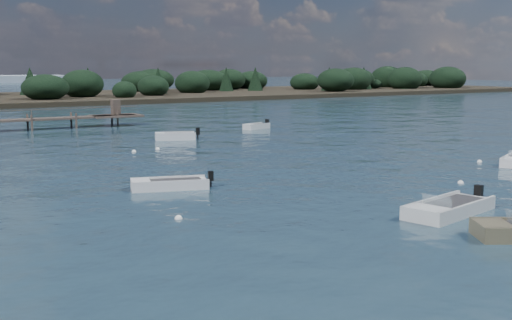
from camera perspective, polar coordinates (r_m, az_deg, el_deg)
ground at (r=78.37m, az=-18.11°, el=3.48°), size 400.00×400.00×0.00m
tender_far_grey_b at (r=62.94m, az=0.04°, el=2.92°), size 3.27×1.90×1.10m
dinghy_mid_white_a at (r=28.26m, az=16.77°, el=-4.33°), size 5.24×2.77×1.20m
dinghy_mid_grey at (r=32.84m, az=-7.69°, el=-2.31°), size 4.23×2.59×1.05m
tender_far_white at (r=54.16m, az=-7.18°, el=1.98°), size 3.75×2.43×1.27m
buoy_b at (r=35.80m, az=17.73°, el=-1.98°), size 0.32×0.32×0.32m
buoy_c at (r=26.48m, az=-6.90°, el=-5.22°), size 0.32×0.32×0.32m
buoy_d at (r=43.91m, az=19.26°, el=-0.18°), size 0.32×0.32×0.32m
buoy_e at (r=48.28m, az=-8.75°, el=0.94°), size 0.32×0.32×0.32m
buoy_extra_a at (r=47.15m, az=-10.79°, el=0.71°), size 0.32×0.32×0.32m
far_headland at (r=123.96m, az=-11.54°, el=6.32°), size 190.00×40.00×5.80m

